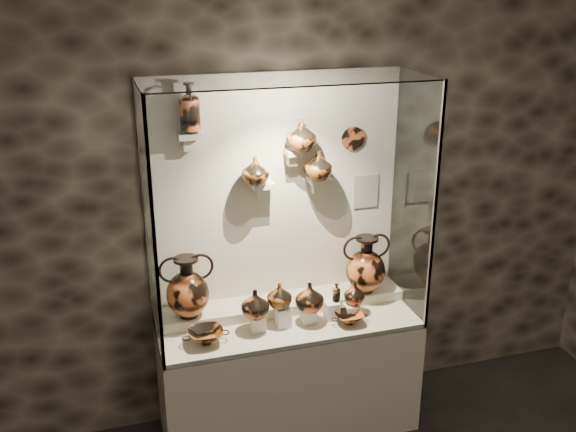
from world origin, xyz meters
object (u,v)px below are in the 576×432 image
Objects in this scene: jug_c at (309,297)px; jug_e at (354,293)px; kylix_right at (349,317)px; lekythos_tall at (189,105)px; amphora_left at (187,287)px; ovoid_vase_a at (255,171)px; amphora_right at (366,264)px; jug_b at (279,295)px; ovoid_vase_c at (318,165)px; jug_a at (255,304)px; kylix_left at (206,335)px; lekythos_small at (336,291)px; ovoid_vase_b at (301,135)px.

jug_c is 1.34× the size of jug_e.
lekythos_tall is (-0.91, 0.37, 1.36)m from kylix_right.
ovoid_vase_a is at bearing 32.90° from amphora_left.
amphora_right reaches higher than jug_b.
jug_b is at bearing -23.28° from lekythos_tall.
ovoid_vase_c reaches higher than jug_b.
amphora_left is at bearing 161.41° from kylix_right.
jug_a is 1.12× the size of jug_b.
jug_a is at bearing 168.92° from kylix_right.
ovoid_vase_c is at bearing 26.27° from kylix_left.
jug_c is at bearing -177.70° from jug_e.
jug_b reaches higher than jug_e.
kylix_left is at bearing -118.89° from ovoid_vase_a.
jug_c is 1.38× the size of lekythos_small.
jug_e is at bearing -39.99° from ovoid_vase_b.
jug_b is 0.50× the size of lekythos_tall.
ovoid_vase_a is (0.08, 0.27, 0.78)m from jug_a.
jug_c is (0.19, -0.03, -0.03)m from jug_b.
lekythos_tall is 0.90m from ovoid_vase_c.
kylix_right is (0.05, -0.10, -0.14)m from lekythos_small.
amphora_left is 2.46× the size of jug_b.
jug_b is at bearing -135.61° from ovoid_vase_b.
jug_c is (0.75, -0.19, -0.09)m from amphora_left.
jug_b is 1.31m from lekythos_tall.
kylix_right is at bearing -121.63° from amphora_right.
lekythos_small reaches higher than kylix_right.
ovoid_vase_a is (-0.47, 0.25, 0.79)m from lekythos_small.
ovoid_vase_a is at bearing 140.46° from lekythos_small.
jug_a is 0.63m from kylix_right.
jug_b is at bearing 7.57° from amphora_left.
kylix_right is (0.93, -0.03, -0.01)m from kylix_left.
amphora_right reaches higher than jug_c.
kylix_right is (0.44, -0.11, -0.17)m from jug_b.
kylix_left is at bearing -88.19° from lekythos_tall.
jug_a is 0.56× the size of lekythos_tall.
amphora_right reaches higher than lekythos_small.
lekythos_small reaches higher than kylix_left.
ovoid_vase_b is 1.05× the size of ovoid_vase_c.
jug_e is 1.05m from ovoid_vase_a.
kylix_left is (-1.15, -0.24, -0.22)m from amphora_right.
amphora_right reaches higher than kylix_right.
jug_e is 1.02m from kylix_left.
amphora_right is 2.07× the size of jug_c.
amphora_right is 0.51m from jug_c.
jug_e is at bearing -19.65° from jug_c.
jug_b is at bearing 162.22° from kylix_right.
kylix_left is (0.07, -0.24, -0.22)m from amphora_left.
amphora_left is 2.20× the size of jug_a.
lekythos_tall reaches higher than ovoid_vase_a.
jug_b is 0.92× the size of ovoid_vase_a.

